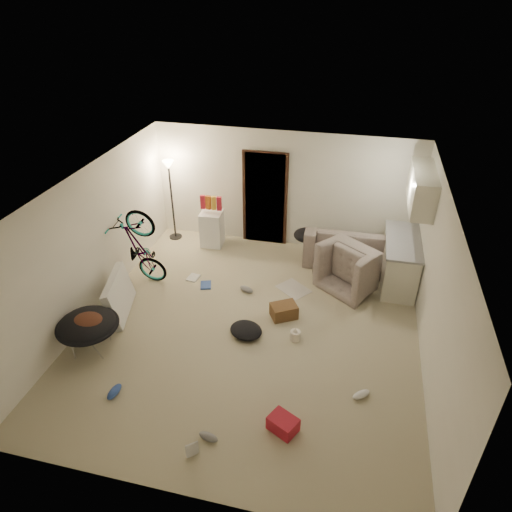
% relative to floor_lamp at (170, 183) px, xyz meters
% --- Properties ---
extents(floor, '(5.50, 6.00, 0.02)m').
position_rel_floor_lamp_xyz_m(floor, '(2.40, -2.65, -1.32)').
color(floor, '#B7AD8C').
rests_on(floor, ground).
extents(ceiling, '(5.50, 6.00, 0.02)m').
position_rel_floor_lamp_xyz_m(ceiling, '(2.40, -2.65, 1.20)').
color(ceiling, white).
rests_on(ceiling, wall_back).
extents(wall_back, '(5.50, 0.02, 2.50)m').
position_rel_floor_lamp_xyz_m(wall_back, '(2.40, 0.36, -0.06)').
color(wall_back, white).
rests_on(wall_back, floor).
extents(wall_front, '(5.50, 0.02, 2.50)m').
position_rel_floor_lamp_xyz_m(wall_front, '(2.40, -5.66, -0.06)').
color(wall_front, white).
rests_on(wall_front, floor).
extents(wall_left, '(0.02, 6.00, 2.50)m').
position_rel_floor_lamp_xyz_m(wall_left, '(-0.36, -2.65, -0.06)').
color(wall_left, white).
rests_on(wall_left, floor).
extents(wall_right, '(0.02, 6.00, 2.50)m').
position_rel_floor_lamp_xyz_m(wall_right, '(5.16, -2.65, -0.06)').
color(wall_right, white).
rests_on(wall_right, floor).
extents(doorway, '(0.85, 0.10, 2.04)m').
position_rel_floor_lamp_xyz_m(doorway, '(2.00, 0.32, -0.29)').
color(doorway, black).
rests_on(doorway, floor).
extents(door_trim, '(0.97, 0.04, 2.10)m').
position_rel_floor_lamp_xyz_m(door_trim, '(2.00, 0.29, -0.29)').
color(door_trim, '#371E13').
rests_on(door_trim, floor).
extents(floor_lamp, '(0.28, 0.28, 1.81)m').
position_rel_floor_lamp_xyz_m(floor_lamp, '(0.00, 0.00, 0.00)').
color(floor_lamp, black).
rests_on(floor_lamp, floor).
extents(kitchen_counter, '(0.60, 1.50, 0.88)m').
position_rel_floor_lamp_xyz_m(kitchen_counter, '(4.83, -0.65, -0.87)').
color(kitchen_counter, beige).
rests_on(kitchen_counter, floor).
extents(counter_top, '(0.64, 1.54, 0.04)m').
position_rel_floor_lamp_xyz_m(counter_top, '(4.83, -0.65, -0.41)').
color(counter_top, gray).
rests_on(counter_top, kitchen_counter).
extents(kitchen_uppers, '(0.38, 1.40, 0.65)m').
position_rel_floor_lamp_xyz_m(kitchen_uppers, '(4.96, -0.65, 0.64)').
color(kitchen_uppers, beige).
rests_on(kitchen_uppers, wall_right).
extents(sofa, '(1.97, 0.79, 0.57)m').
position_rel_floor_lamp_xyz_m(sofa, '(3.95, -0.20, -1.02)').
color(sofa, '#3B433B').
rests_on(sofa, floor).
extents(armchair, '(1.39, 1.36, 0.68)m').
position_rel_floor_lamp_xyz_m(armchair, '(4.07, -0.91, -0.97)').
color(armchair, '#3B433B').
rests_on(armchair, floor).
extents(bicycle, '(1.70, 0.82, 0.96)m').
position_rel_floor_lamp_xyz_m(bicycle, '(0.10, -1.82, -0.87)').
color(bicycle, black).
rests_on(bicycle, floor).
extents(book_asset, '(0.28, 0.28, 0.02)m').
position_rel_floor_lamp_xyz_m(book_asset, '(2.23, -5.20, -1.30)').
color(book_asset, '#AB192A').
rests_on(book_asset, floor).
extents(mini_fridge, '(0.48, 0.48, 0.77)m').
position_rel_floor_lamp_xyz_m(mini_fridge, '(0.92, -0.10, -0.92)').
color(mini_fridge, white).
rests_on(mini_fridge, floor).
extents(snack_box_0, '(0.11, 0.08, 0.30)m').
position_rel_floor_lamp_xyz_m(snack_box_0, '(0.75, -0.10, -0.31)').
color(snack_box_0, '#AB192A').
rests_on(snack_box_0, mini_fridge).
extents(snack_box_1, '(0.11, 0.08, 0.30)m').
position_rel_floor_lamp_xyz_m(snack_box_1, '(0.87, -0.10, -0.31)').
color(snack_box_1, '#C45B18').
rests_on(snack_box_1, mini_fridge).
extents(snack_box_2, '(0.12, 0.10, 0.30)m').
position_rel_floor_lamp_xyz_m(snack_box_2, '(0.99, -0.10, -0.31)').
color(snack_box_2, gold).
rests_on(snack_box_2, mini_fridge).
extents(snack_box_3, '(0.11, 0.09, 0.30)m').
position_rel_floor_lamp_xyz_m(snack_box_3, '(1.11, -0.10, -0.31)').
color(snack_box_3, '#AB192A').
rests_on(snack_box_3, mini_fridge).
extents(saucer_chair, '(0.95, 0.95, 0.68)m').
position_rel_floor_lamp_xyz_m(saucer_chair, '(0.10, -3.73, -0.91)').
color(saucer_chair, silver).
rests_on(saucer_chair, floor).
extents(hoodie, '(0.53, 0.46, 0.22)m').
position_rel_floor_lamp_xyz_m(hoodie, '(0.15, -3.76, -0.71)').
color(hoodie, '#4D271A').
rests_on(hoodie, saucer_chair).
extents(sofa_drape, '(0.59, 0.50, 0.28)m').
position_rel_floor_lamp_xyz_m(sofa_drape, '(3.00, -0.20, -0.77)').
color(sofa_drape, black).
rests_on(sofa_drape, sofa).
extents(tv_box, '(0.54, 1.12, 0.73)m').
position_rel_floor_lamp_xyz_m(tv_box, '(0.10, -2.76, -0.95)').
color(tv_box, silver).
rests_on(tv_box, floor).
extents(drink_case_a, '(0.53, 0.49, 0.25)m').
position_rel_floor_lamp_xyz_m(drink_case_a, '(2.90, -2.22, -1.18)').
color(drink_case_a, brown).
rests_on(drink_case_a, floor).
extents(drink_case_b, '(0.45, 0.41, 0.21)m').
position_rel_floor_lamp_xyz_m(drink_case_b, '(3.31, -4.51, -1.20)').
color(drink_case_b, '#AB192A').
rests_on(drink_case_b, floor).
extents(juicer, '(0.17, 0.17, 0.24)m').
position_rel_floor_lamp_xyz_m(juicer, '(3.19, -2.76, -1.21)').
color(juicer, silver).
rests_on(juicer, floor).
extents(newspaper, '(0.73, 0.71, 0.01)m').
position_rel_floor_lamp_xyz_m(newspaper, '(2.93, -1.38, -1.30)').
color(newspaper, '#BCB6AE').
rests_on(newspaper, floor).
extents(book_blue, '(0.27, 0.32, 0.03)m').
position_rel_floor_lamp_xyz_m(book_blue, '(1.28, -1.65, -1.29)').
color(book_blue, '#294797').
rests_on(book_blue, floor).
extents(book_white, '(0.24, 0.29, 0.02)m').
position_rel_floor_lamp_xyz_m(book_white, '(0.96, -1.47, -1.29)').
color(book_white, silver).
rests_on(book_white, floor).
extents(shoe_1, '(0.31, 0.21, 0.11)m').
position_rel_floor_lamp_xyz_m(shoe_1, '(2.09, -1.66, -1.25)').
color(shoe_1, slate).
rests_on(shoe_1, floor).
extents(shoe_2, '(0.16, 0.31, 0.11)m').
position_rel_floor_lamp_xyz_m(shoe_2, '(0.88, -4.49, -1.25)').
color(shoe_2, '#294797').
rests_on(shoe_2, floor).
extents(shoe_3, '(0.29, 0.17, 0.10)m').
position_rel_floor_lamp_xyz_m(shoe_3, '(2.41, -4.88, -1.26)').
color(shoe_3, slate).
rests_on(shoe_3, floor).
extents(shoe_4, '(0.29, 0.27, 0.11)m').
position_rel_floor_lamp_xyz_m(shoe_4, '(4.28, -3.73, -1.25)').
color(shoe_4, white).
rests_on(shoe_4, floor).
extents(clothes_lump_a, '(0.69, 0.64, 0.18)m').
position_rel_floor_lamp_xyz_m(clothes_lump_a, '(2.38, -2.83, -1.22)').
color(clothes_lump_a, black).
rests_on(clothes_lump_a, floor).
extents(clothes_lump_b, '(0.57, 0.56, 0.13)m').
position_rel_floor_lamp_xyz_m(clothes_lump_b, '(3.40, -0.10, -1.24)').
color(clothes_lump_b, black).
rests_on(clothes_lump_b, floor).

